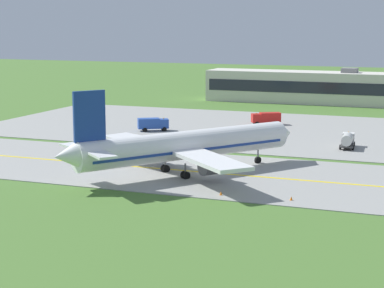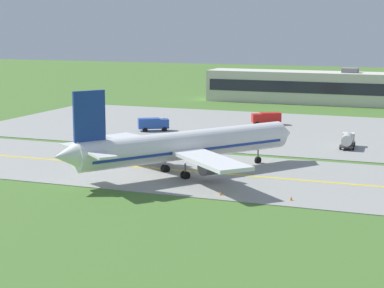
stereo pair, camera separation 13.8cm
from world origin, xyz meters
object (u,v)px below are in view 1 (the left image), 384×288
at_px(service_truck_baggage, 153,124).
at_px(service_truck_fuel, 348,140).
at_px(airplane_lead, 184,146).
at_px(service_truck_catering, 266,118).

height_order(service_truck_baggage, service_truck_fuel, service_truck_fuel).
bearing_deg(service_truck_baggage, airplane_lead, -59.39).
xyz_separation_m(airplane_lead, service_truck_catering, (-1.73, 50.80, -2.60)).
bearing_deg(service_truck_fuel, service_truck_catering, 132.86).
distance_m(service_truck_baggage, service_truck_fuel, 39.22).
xyz_separation_m(service_truck_baggage, service_truck_fuel, (38.85, -5.43, 0.00)).
relative_size(airplane_lead, service_truck_baggage, 5.58).
bearing_deg(service_truck_fuel, service_truck_baggage, 172.04).
bearing_deg(service_truck_baggage, service_truck_fuel, -7.96).
distance_m(airplane_lead, service_truck_baggage, 40.18).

